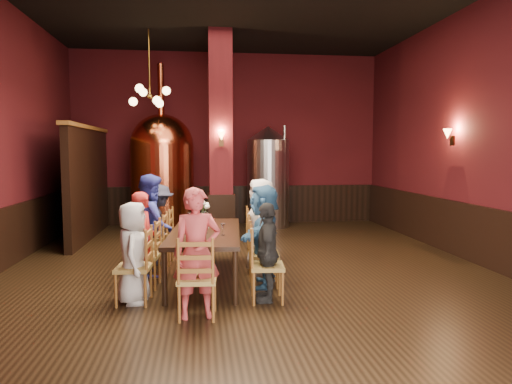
{
  "coord_description": "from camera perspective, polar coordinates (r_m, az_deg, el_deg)",
  "views": [
    {
      "loc": [
        -0.76,
        -7.19,
        1.92
      ],
      "look_at": [
        0.15,
        0.2,
        1.26
      ],
      "focal_mm": 32.0,
      "sensor_mm": 36.0,
      "label": 1
    }
  ],
  "objects": [
    {
      "name": "room",
      "position": [
        7.23,
        -1.03,
        7.69
      ],
      "size": [
        10.0,
        10.02,
        4.5
      ],
      "color": "black",
      "rests_on": "ground"
    },
    {
      "name": "wainscot_right",
      "position": [
        8.71,
        25.96,
        -4.82
      ],
      "size": [
        0.08,
        9.9,
        1.0
      ],
      "primitive_type": "cube",
      "color": "black",
      "rests_on": "ground"
    },
    {
      "name": "wainscot_back",
      "position": [
        12.25,
        -3.45,
        -1.58
      ],
      "size": [
        7.9,
        0.08,
        1.0
      ],
      "primitive_type": "cube",
      "color": "black",
      "rests_on": "ground"
    },
    {
      "name": "column",
      "position": [
        10.0,
        -4.45,
        6.95
      ],
      "size": [
        0.58,
        0.58,
        4.5
      ],
      "primitive_type": "cube",
      "color": "#4A0F14",
      "rests_on": "ground"
    },
    {
      "name": "partition",
      "position": [
        10.69,
        -20.23,
        0.9
      ],
      "size": [
        0.22,
        3.5,
        2.4
      ],
      "primitive_type": "cube",
      "color": "black",
      "rests_on": "ground"
    },
    {
      "name": "pendant_cluster",
      "position": [
        10.21,
        -13.13,
        11.59
      ],
      "size": [
        0.9,
        0.9,
        1.7
      ],
      "primitive_type": null,
      "color": "#A57226",
      "rests_on": "room"
    },
    {
      "name": "sconce_wall",
      "position": [
        9.25,
        23.35,
        6.4
      ],
      "size": [
        0.2,
        0.2,
        0.36
      ],
      "primitive_type": null,
      "rotation": [
        0.0,
        0.0,
        1.57
      ],
      "color": "black",
      "rests_on": "room"
    },
    {
      "name": "sconce_column",
      "position": [
        9.7,
        -4.37,
        6.72
      ],
      "size": [
        0.2,
        0.2,
        0.36
      ],
      "primitive_type": null,
      "rotation": [
        0.0,
        0.0,
        3.14
      ],
      "color": "black",
      "rests_on": "column"
    },
    {
      "name": "dining_table",
      "position": [
        6.86,
        -6.32,
        -5.31
      ],
      "size": [
        1.18,
        2.47,
        0.75
      ],
      "rotation": [
        0.0,
        0.0,
        -0.08
      ],
      "color": "black",
      "rests_on": "ground"
    },
    {
      "name": "chair_0",
      "position": [
        6.06,
        -15.07,
        -9.06
      ],
      "size": [
        0.49,
        0.49,
        0.92
      ],
      "primitive_type": null,
      "rotation": [
        0.0,
        0.0,
        -1.65
      ],
      "color": "olive",
      "rests_on": "ground"
    },
    {
      "name": "person_0",
      "position": [
        6.01,
        -15.11,
        -7.35
      ],
      "size": [
        0.43,
        0.64,
        1.29
      ],
      "primitive_type": "imported",
      "rotation": [
        0.0,
        0.0,
        1.6
      ],
      "color": "silver",
      "rests_on": "ground"
    },
    {
      "name": "chair_1",
      "position": [
        6.69,
        -13.83,
        -7.68
      ],
      "size": [
        0.49,
        0.49,
        0.92
      ],
      "primitive_type": null,
      "rotation": [
        0.0,
        0.0,
        -1.65
      ],
      "color": "olive",
      "rests_on": "ground"
    },
    {
      "name": "person_1",
      "position": [
        6.65,
        -13.87,
        -5.82
      ],
      "size": [
        0.41,
        0.55,
        1.36
      ],
      "primitive_type": "imported",
      "rotation": [
        0.0,
        0.0,
        1.75
      ],
      "color": "maroon",
      "rests_on": "ground"
    },
    {
      "name": "chair_2",
      "position": [
        7.33,
        -12.82,
        -6.55
      ],
      "size": [
        0.49,
        0.49,
        0.92
      ],
      "primitive_type": null,
      "rotation": [
        0.0,
        0.0,
        -1.65
      ],
      "color": "olive",
      "rests_on": "ground"
    },
    {
      "name": "person_2",
      "position": [
        7.27,
        -12.88,
        -4.02
      ],
      "size": [
        0.5,
        0.82,
        1.58
      ],
      "primitive_type": "imported",
      "rotation": [
        0.0,
        0.0,
        1.73
      ],
      "color": "navy",
      "rests_on": "ground"
    },
    {
      "name": "chair_3",
      "position": [
        7.97,
        -11.97,
        -5.59
      ],
      "size": [
        0.49,
        0.49,
        0.92
      ],
      "primitive_type": null,
      "rotation": [
        0.0,
        0.0,
        -1.65
      ],
      "color": "olive",
      "rests_on": "ground"
    },
    {
      "name": "person_3",
      "position": [
        7.94,
        -12.0,
        -3.99
      ],
      "size": [
        0.71,
        0.98,
        1.37
      ],
      "primitive_type": "imported",
      "rotation": [
        0.0,
        0.0,
        1.82
      ],
      "color": "black",
      "rests_on": "ground"
    },
    {
      "name": "chair_4",
      "position": [
        5.93,
        1.41,
        -9.19
      ],
      "size": [
        0.49,
        0.49,
        0.92
      ],
      "primitive_type": null,
      "rotation": [
        0.0,
        0.0,
        1.49
      ],
      "color": "olive",
      "rests_on": "ground"
    },
    {
      "name": "person_4",
      "position": [
        5.89,
        1.41,
        -7.5
      ],
      "size": [
        0.42,
        0.79,
        1.28
      ],
      "primitive_type": "imported",
      "rotation": [
        0.0,
        0.0,
        4.56
      ],
      "color": "black",
      "rests_on": "ground"
    },
    {
      "name": "chair_5",
      "position": [
        6.58,
        0.99,
        -7.75
      ],
      "size": [
        0.49,
        0.49,
        0.92
      ],
      "primitive_type": null,
      "rotation": [
        0.0,
        0.0,
        1.49
      ],
      "color": "olive",
      "rests_on": "ground"
    },
    {
      "name": "person_5",
      "position": [
        6.53,
        1.0,
        -5.44
      ],
      "size": [
        0.81,
        1.42,
        1.46
      ],
      "primitive_type": "imported",
      "rotation": [
        0.0,
        0.0,
        4.42
      ],
      "color": "#2A537E",
      "rests_on": "ground"
    },
    {
      "name": "chair_6",
      "position": [
        7.22,
        0.66,
        -6.59
      ],
      "size": [
        0.49,
        0.49,
        0.92
      ],
      "primitive_type": null,
      "rotation": [
        0.0,
        0.0,
        1.49
      ],
      "color": "olive",
      "rests_on": "ground"
    },
    {
      "name": "person_6",
      "position": [
        7.17,
        0.66,
        -4.33
      ],
      "size": [
        0.57,
        0.79,
        1.5
      ],
      "primitive_type": "imported",
      "rotation": [
        0.0,
        0.0,
        4.58
      ],
      "color": "beige",
      "rests_on": "ground"
    },
    {
      "name": "chair_7",
      "position": [
        7.88,
        0.38,
        -5.6
      ],
      "size": [
        0.49,
        0.49,
        0.92
      ],
      "primitive_type": null,
      "rotation": [
        0.0,
        0.0,
        1.49
      ],
      "color": "olive",
      "rests_on": "ground"
    },
    {
      "name": "person_7",
      "position": [
        7.84,
        0.38,
        -4.12
      ],
      "size": [
        0.57,
        0.72,
        1.33
      ],
      "primitive_type": "imported",
      "rotation": [
        0.0,
        0.0,
        4.27
      ],
      "color": "#1A1A34",
      "rests_on": "ground"
    },
    {
      "name": "chair_8",
      "position": [
        5.4,
        -7.36,
        -10.66
      ],
      "size": [
        0.49,
        0.49,
        0.92
      ],
      "primitive_type": null,
      "rotation": [
        0.0,
        0.0,
        3.06
      ],
      "color": "olive",
      "rests_on": "ground"
    },
    {
      "name": "person_8",
      "position": [
        5.33,
        -7.4,
        -7.59
      ],
      "size": [
        0.59,
        0.43,
        1.51
      ],
      "primitive_type": "imported",
      "rotation": [
        0.0,
        0.0,
        6.41
      ],
      "color": "#B23B3E",
      "rests_on": "ground"
    },
    {
      "name": "copper_kettle",
      "position": [
        11.18,
        -11.63,
        2.58
      ],
      "size": [
        1.69,
        1.69,
        3.98
      ],
      "rotation": [
        0.0,
        0.0,
        -0.04
      ],
      "color": "black",
      "rests_on": "ground"
    },
    {
      "name": "steel_vessel",
      "position": [
        11.59,
        1.53,
        1.91
      ],
      "size": [
        1.17,
        1.17,
        2.56
      ],
      "rotation": [
        0.0,
        0.0,
        0.11
      ],
      "color": "#B2B2B7",
      "rests_on": "ground"
    },
    {
      "name": "rose_vase",
      "position": [
        7.7,
        -6.52,
        -1.96
      ],
      "size": [
        0.21,
        0.21,
        0.35
      ],
      "color": "white",
      "rests_on": "dining_table"
    },
    {
      "name": "wine_glass_0",
      "position": [
        6.6,
        -6.29,
        -4.42
      ],
      "size": [
        0.07,
        0.07,
        0.17
      ],
      "primitive_type": null,
      "color": "white",
      "rests_on": "dining_table"
    },
    {
      "name": "wine_glass_1",
      "position": [
        7.48,
        -8.15,
        -3.32
      ],
      "size": [
        0.07,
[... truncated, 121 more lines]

